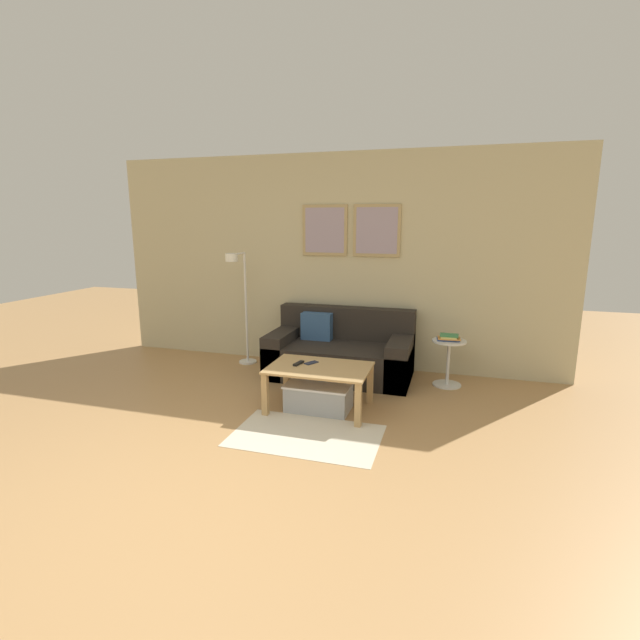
# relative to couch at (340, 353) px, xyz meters

# --- Properties ---
(ground_plane) EXTENTS (16.00, 16.00, 0.00)m
(ground_plane) POSITION_rel_couch_xyz_m (-0.25, -2.76, -0.27)
(ground_plane) COLOR tan
(wall_back) EXTENTS (5.60, 0.09, 2.55)m
(wall_back) POSITION_rel_couch_xyz_m (-0.25, 0.44, 1.02)
(wall_back) COLOR #C6BC93
(wall_back) RESTS_ON ground_plane
(area_rug) EXTENTS (1.24, 0.77, 0.01)m
(area_rug) POSITION_rel_couch_xyz_m (0.11, -1.60, -0.26)
(area_rug) COLOR beige
(area_rug) RESTS_ON ground_plane
(couch) EXTENTS (1.62, 0.85, 0.76)m
(couch) POSITION_rel_couch_xyz_m (0.00, 0.00, 0.00)
(couch) COLOR #28231E
(couch) RESTS_ON ground_plane
(coffee_table) EXTENTS (0.95, 0.63, 0.42)m
(coffee_table) POSITION_rel_couch_xyz_m (0.05, -1.02, 0.08)
(coffee_table) COLOR tan
(coffee_table) RESTS_ON ground_plane
(storage_bin) EXTENTS (0.62, 0.39, 0.26)m
(storage_bin) POSITION_rel_couch_xyz_m (0.05, -1.03, -0.13)
(storage_bin) COLOR #9EA3A8
(storage_bin) RESTS_ON ground_plane
(floor_lamp) EXTENTS (0.22, 0.51, 1.40)m
(floor_lamp) POSITION_rel_couch_xyz_m (-1.25, -0.01, 0.59)
(floor_lamp) COLOR white
(floor_lamp) RESTS_ON ground_plane
(side_table) EXTENTS (0.36, 0.36, 0.51)m
(side_table) POSITION_rel_couch_xyz_m (1.21, 0.00, 0.04)
(side_table) COLOR silver
(side_table) RESTS_ON ground_plane
(book_stack) EXTENTS (0.26, 0.18, 0.06)m
(book_stack) POSITION_rel_couch_xyz_m (1.20, 0.00, 0.27)
(book_stack) COLOR #335199
(book_stack) RESTS_ON side_table
(remote_control) EXTENTS (0.07, 0.16, 0.02)m
(remote_control) POSITION_rel_couch_xyz_m (-0.16, -1.00, 0.17)
(remote_control) COLOR black
(remote_control) RESTS_ON coffee_table
(cell_phone) EXTENTS (0.13, 0.15, 0.01)m
(cell_phone) POSITION_rel_couch_xyz_m (-0.05, -0.93, 0.16)
(cell_phone) COLOR #1E2338
(cell_phone) RESTS_ON coffee_table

